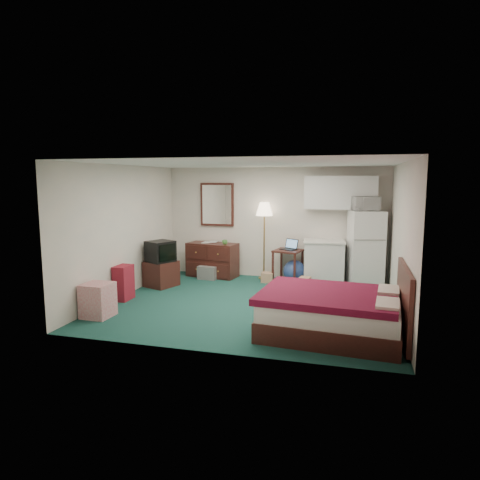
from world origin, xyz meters
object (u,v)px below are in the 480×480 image
(fridge, at_px, (366,249))
(suitcase, at_px, (124,283))
(dresser, at_px, (212,260))
(floor_lamp, at_px, (264,241))
(bed, at_px, (331,314))
(tv_stand, at_px, (161,274))
(desk, at_px, (288,266))
(kitchen_counter, at_px, (324,263))

(fridge, relative_size, suitcase, 2.46)
(dresser, distance_m, floor_lamp, 1.29)
(bed, relative_size, tv_stand, 3.31)
(floor_lamp, xyz_separation_m, suitcase, (-2.16, -2.39, -0.54))
(floor_lamp, xyz_separation_m, bed, (1.67, -3.22, -0.55))
(desk, xyz_separation_m, tv_stand, (-2.50, -1.09, -0.09))
(kitchen_counter, distance_m, fridge, 0.92)
(floor_lamp, distance_m, kitchen_counter, 1.41)
(suitcase, bearing_deg, floor_lamp, 47.46)
(dresser, relative_size, tv_stand, 1.97)
(floor_lamp, relative_size, fridge, 1.08)
(kitchen_counter, height_order, bed, kitchen_counter)
(desk, xyz_separation_m, kitchen_counter, (0.77, 0.03, 0.10))
(kitchen_counter, distance_m, suitcase, 4.17)
(bed, bearing_deg, floor_lamp, 122.21)
(desk, height_order, kitchen_counter, kitchen_counter)
(desk, height_order, bed, desk)
(fridge, xyz_separation_m, suitcase, (-4.35, -2.22, -0.47))
(dresser, height_order, fridge, fridge)
(dresser, xyz_separation_m, fridge, (3.38, -0.06, 0.41))
(dresser, height_order, tv_stand, dresser)
(floor_lamp, relative_size, bed, 0.90)
(dresser, height_order, bed, dresser)
(desk, bearing_deg, tv_stand, -144.58)
(desk, height_order, fridge, fridge)
(dresser, xyz_separation_m, suitcase, (-0.97, -2.28, -0.07))
(dresser, height_order, kitchen_counter, kitchen_counter)
(fridge, xyz_separation_m, tv_stand, (-4.13, -1.09, -0.53))
(suitcase, bearing_deg, fridge, 26.64)
(desk, distance_m, tv_stand, 2.73)
(tv_stand, bearing_deg, bed, -8.52)
(desk, relative_size, suitcase, 1.09)
(floor_lamp, height_order, desk, floor_lamp)
(fridge, bearing_deg, dresser, 166.13)
(bed, bearing_deg, suitcase, 172.54)
(desk, bearing_deg, bed, -58.24)
(kitchen_counter, relative_size, fridge, 0.57)
(dresser, bearing_deg, floor_lamp, 14.41)
(desk, xyz_separation_m, fridge, (1.62, 0.00, 0.44))
(dresser, height_order, desk, dresser)
(fridge, bearing_deg, desk, 167.31)
(floor_lamp, height_order, bed, floor_lamp)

